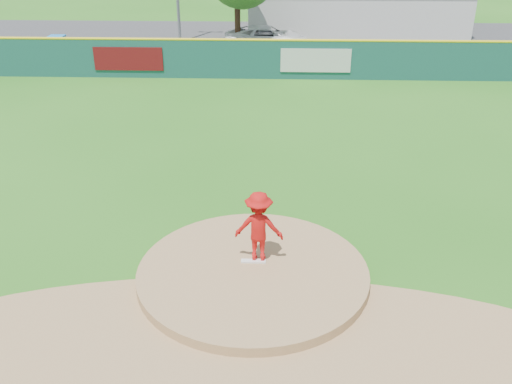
{
  "coord_description": "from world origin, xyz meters",
  "views": [
    {
      "loc": [
        0.49,
        -11.31,
        7.89
      ],
      "look_at": [
        0.0,
        2.0,
        1.3
      ],
      "focal_mm": 40.0,
      "sensor_mm": 36.0,
      "label": 1
    }
  ],
  "objects_px": {
    "pitcher": "(259,227)",
    "playground_slide": "(57,48)",
    "van": "(267,38)",
    "pool_building_grp": "(354,6)"
  },
  "relations": [
    {
      "from": "van",
      "to": "pitcher",
      "type": "bearing_deg",
      "value": 175.18
    },
    {
      "from": "pool_building_grp",
      "to": "playground_slide",
      "type": "relative_size",
      "value": 6.09
    },
    {
      "from": "pitcher",
      "to": "van",
      "type": "bearing_deg",
      "value": -84.7
    },
    {
      "from": "van",
      "to": "playground_slide",
      "type": "bearing_deg",
      "value": 98.64
    },
    {
      "from": "van",
      "to": "pool_building_grp",
      "type": "bearing_deg",
      "value": -46.3
    },
    {
      "from": "pitcher",
      "to": "pool_building_grp",
      "type": "relative_size",
      "value": 0.12
    },
    {
      "from": "pool_building_grp",
      "to": "playground_slide",
      "type": "xyz_separation_m",
      "value": [
        -18.37,
        -10.2,
        -0.97
      ]
    },
    {
      "from": "van",
      "to": "playground_slide",
      "type": "distance_m",
      "value": 12.59
    },
    {
      "from": "pitcher",
      "to": "playground_slide",
      "type": "bearing_deg",
      "value": -55.05
    },
    {
      "from": "van",
      "to": "playground_slide",
      "type": "relative_size",
      "value": 2.12
    }
  ]
}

